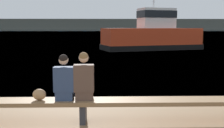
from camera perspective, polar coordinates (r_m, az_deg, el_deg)
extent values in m
plane|color=#386084|center=(126.91, -1.46, 6.53)|extent=(240.00, 240.00, 0.00)
cube|color=#4C4C42|center=(179.95, -1.44, 7.95)|extent=(600.00, 12.00, 7.29)
cube|color=brown|center=(5.84, -5.89, -7.64)|extent=(8.90, 0.52, 0.08)
cube|color=#2D2D33|center=(5.91, -5.86, -9.84)|extent=(0.12, 0.44, 0.38)
cube|color=navy|center=(5.91, -9.55, -6.21)|extent=(0.35, 0.36, 0.18)
cube|color=navy|center=(5.76, -9.74, -3.07)|extent=(0.40, 0.22, 0.51)
sphere|color=tan|center=(5.70, -9.82, 0.81)|extent=(0.20, 0.20, 0.20)
sphere|color=black|center=(5.69, -9.85, 1.04)|extent=(0.18, 0.18, 0.18)
cube|color=#4C382D|center=(5.87, -5.62, -6.24)|extent=(0.35, 0.36, 0.18)
cube|color=#4C382D|center=(5.71, -5.73, -2.87)|extent=(0.40, 0.22, 0.55)
sphere|color=tan|center=(5.65, -5.78, 1.27)|extent=(0.20, 0.20, 0.20)
sphere|color=brown|center=(5.64, -5.80, 1.50)|extent=(0.18, 0.18, 0.18)
ellipsoid|color=#9E754C|center=(5.94, -14.55, -6.03)|extent=(0.27, 0.16, 0.23)
cube|color=red|center=(25.31, 8.06, 5.08)|extent=(9.11, 5.31, 1.89)
cube|color=black|center=(25.35, 8.03, 3.46)|extent=(9.30, 5.47, 0.45)
cube|color=silver|center=(25.50, 9.01, 9.15)|extent=(3.40, 2.56, 1.74)
cube|color=black|center=(25.51, 9.03, 9.93)|extent=(3.47, 2.63, 0.63)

